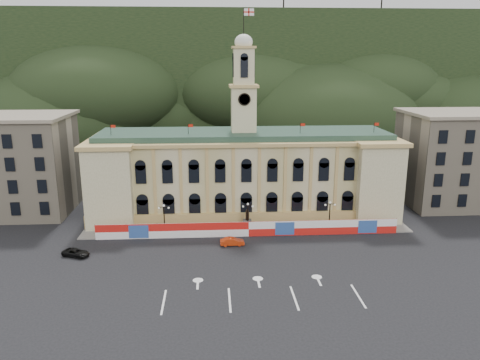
{
  "coord_description": "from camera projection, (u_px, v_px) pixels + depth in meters",
  "views": [
    {
      "loc": [
        -5.89,
        -57.52,
        28.53
      ],
      "look_at": [
        -1.25,
        18.0,
        8.89
      ],
      "focal_mm": 35.0,
      "sensor_mm": 36.0,
      "label": 1
    }
  ],
  "objects": [
    {
      "name": "city_hall",
      "position": [
        244.0,
        172.0,
        87.81
      ],
      "size": [
        56.2,
        17.6,
        37.1
      ],
      "color": "beige",
      "rests_on": "ground"
    },
    {
      "name": "black_suv",
      "position": [
        76.0,
        253.0,
        69.51
      ],
      "size": [
        4.74,
        5.46,
        1.16
      ],
      "primitive_type": "imported",
      "rotation": [
        0.0,
        0.0,
        1.2
      ],
      "color": "black",
      "rests_on": "ground"
    },
    {
      "name": "red_sedan",
      "position": [
        232.0,
        242.0,
        73.63
      ],
      "size": [
        1.71,
        3.94,
        1.26
      ],
      "primitive_type": "imported",
      "rotation": [
        0.0,
        0.0,
        1.62
      ],
      "color": "red",
      "rests_on": "ground"
    },
    {
      "name": "pavement",
      "position": [
        247.0,
        230.0,
        80.22
      ],
      "size": [
        56.0,
        5.5,
        0.16
      ],
      "primitive_type": "cube",
      "color": "slate",
      "rests_on": "ground"
    },
    {
      "name": "lamp_center",
      "position": [
        248.0,
        215.0,
        78.74
      ],
      "size": [
        1.96,
        0.44,
        5.15
      ],
      "color": "black",
      "rests_on": "ground"
    },
    {
      "name": "lane_markings",
      "position": [
        261.0,
        295.0,
        58.26
      ],
      "size": [
        26.0,
        10.0,
        0.02
      ],
      "primitive_type": null,
      "color": "white",
      "rests_on": "ground"
    },
    {
      "name": "side_building_left",
      "position": [
        15.0,
        164.0,
        88.08
      ],
      "size": [
        21.0,
        17.0,
        18.6
      ],
      "color": "#B5A68B",
      "rests_on": "ground"
    },
    {
      "name": "lamp_right",
      "position": [
        330.0,
        213.0,
        79.57
      ],
      "size": [
        1.96,
        0.44,
        5.15
      ],
      "color": "black",
      "rests_on": "ground"
    },
    {
      "name": "lamp_left",
      "position": [
        164.0,
        216.0,
        77.91
      ],
      "size": [
        1.96,
        0.44,
        5.15
      ],
      "color": "black",
      "rests_on": "ground"
    },
    {
      "name": "side_building_right",
      "position": [
        457.0,
        158.0,
        93.18
      ],
      "size": [
        21.0,
        17.0,
        18.6
      ],
      "color": "#B5A68B",
      "rests_on": "ground"
    },
    {
      "name": "ground",
      "position": [
        257.0,
        277.0,
        63.09
      ],
      "size": [
        260.0,
        260.0,
        0.0
      ],
      "primitive_type": "plane",
      "color": "black",
      "rests_on": "ground"
    },
    {
      "name": "hill_ridge",
      "position": [
        227.0,
        84.0,
        176.05
      ],
      "size": [
        230.0,
        80.0,
        64.0
      ],
      "color": "black",
      "rests_on": "ground"
    },
    {
      "name": "hoarding_fence",
      "position": [
        249.0,
        229.0,
        77.33
      ],
      "size": [
        50.0,
        0.44,
        2.5
      ],
      "color": "red",
      "rests_on": "ground"
    },
    {
      "name": "statue",
      "position": [
        247.0,
        223.0,
        80.18
      ],
      "size": [
        1.4,
        1.4,
        3.72
      ],
      "color": "#595651",
      "rests_on": "ground"
    }
  ]
}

